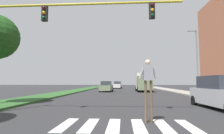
% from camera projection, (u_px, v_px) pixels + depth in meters
% --- Properties ---
extents(ground_plane, '(140.00, 140.00, 0.00)m').
position_uv_depth(ground_plane, '(124.00, 92.00, 28.19)').
color(ground_plane, '#2D2D30').
extents(crosswalk, '(4.95, 2.20, 0.01)m').
position_uv_depth(crosswalk, '(126.00, 125.00, 6.41)').
color(crosswalk, silver).
rests_on(crosswalk, ground_plane).
extents(median_strip, '(3.27, 64.00, 0.15)m').
position_uv_depth(median_strip, '(69.00, 92.00, 26.73)').
color(median_strip, '#2D5B28').
rests_on(median_strip, ground_plane).
extents(sidewalk_right, '(3.00, 64.00, 0.15)m').
position_uv_depth(sidewalk_right, '(184.00, 92.00, 25.64)').
color(sidewalk_right, '#9E9991').
rests_on(sidewalk_right, ground_plane).
extents(traffic_light_gantry, '(10.01, 0.30, 6.00)m').
position_uv_depth(traffic_light_gantry, '(45.00, 27.00, 8.93)').
color(traffic_light_gantry, gold).
rests_on(traffic_light_gantry, median_strip).
extents(street_lamp_right, '(1.02, 0.24, 7.50)m').
position_uv_depth(street_lamp_right, '(196.00, 56.00, 20.04)').
color(street_lamp_right, slate).
rests_on(street_lamp_right, sidewalk_right).
extents(pedestrian_performer, '(0.75, 0.28, 2.49)m').
position_uv_depth(pedestrian_performer, '(148.00, 80.00, 6.95)').
color(pedestrian_performer, brown).
rests_on(pedestrian_performer, ground_plane).
extents(suv_crossing, '(2.24, 4.71, 1.97)m').
position_uv_depth(suv_crossing, '(222.00, 93.00, 10.41)').
color(suv_crossing, '#B7B7BC').
rests_on(suv_crossing, ground_plane).
extents(sedan_midblock, '(2.05, 4.28, 1.74)m').
position_uv_depth(sedan_midblock, '(106.00, 87.00, 29.04)').
color(sedan_midblock, gray).
rests_on(sedan_midblock, ground_plane).
extents(sedan_distant, '(2.17, 4.72, 1.76)m').
position_uv_depth(sedan_distant, '(118.00, 85.00, 44.05)').
color(sedan_distant, silver).
rests_on(sedan_distant, ground_plane).
extents(truck_box_delivery, '(2.40, 6.20, 3.10)m').
position_uv_depth(truck_box_delivery, '(143.00, 82.00, 29.71)').
color(truck_box_delivery, gray).
rests_on(truck_box_delivery, ground_plane).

